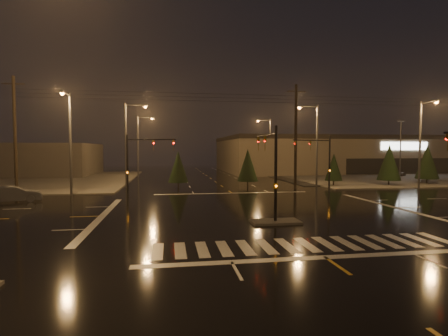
{
  "coord_description": "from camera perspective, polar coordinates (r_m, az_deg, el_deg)",
  "views": [
    {
      "loc": [
        -6.46,
        -24.61,
        4.52
      ],
      "look_at": [
        -1.94,
        4.13,
        3.0
      ],
      "focal_mm": 28.0,
      "sensor_mm": 36.0,
      "label": 1
    }
  ],
  "objects": [
    {
      "name": "ground",
      "position": [
        25.84,
        5.72,
        -7.1
      ],
      "size": [
        140.0,
        140.0,
        0.0
      ],
      "primitive_type": "plane",
      "color": "black",
      "rests_on": "ground"
    },
    {
      "name": "sidewalk_ne",
      "position": [
        65.81,
        24.73,
        -1.17
      ],
      "size": [
        36.0,
        36.0,
        0.12
      ],
      "primitive_type": "cube",
      "color": "#4B4943",
      "rests_on": "ground"
    },
    {
      "name": "sidewalk_nw",
      "position": [
        59.63,
        -32.18,
        -1.76
      ],
      "size": [
        36.0,
        36.0,
        0.12
      ],
      "primitive_type": "cube",
      "color": "#4B4943",
      "rests_on": "ground"
    },
    {
      "name": "median_island",
      "position": [
        22.05,
        8.38,
        -8.68
      ],
      "size": [
        3.0,
        1.6,
        0.15
      ],
      "primitive_type": "cube",
      "color": "#4B4943",
      "rests_on": "ground"
    },
    {
      "name": "crosswalk",
      "position": [
        17.48,
        13.37,
        -12.06
      ],
      "size": [
        15.0,
        2.6,
        0.01
      ],
      "primitive_type": "cube",
      "color": "beige",
      "rests_on": "ground"
    },
    {
      "name": "stop_bar_near",
      "position": [
        15.72,
        16.22,
        -13.83
      ],
      "size": [
        16.0,
        0.5,
        0.01
      ],
      "primitive_type": "cube",
      "color": "beige",
      "rests_on": "ground"
    },
    {
      "name": "stop_bar_far",
      "position": [
        36.47,
        1.33,
        -4.12
      ],
      "size": [
        16.0,
        0.5,
        0.01
      ],
      "primitive_type": "cube",
      "color": "beige",
      "rests_on": "ground"
    },
    {
      "name": "parking_lot",
      "position": [
        67.13,
        29.23,
        -1.21
      ],
      "size": [
        50.0,
        24.0,
        0.08
      ],
      "primitive_type": "cube",
      "color": "black",
      "rests_on": "ground"
    },
    {
      "name": "retail_building",
      "position": [
        81.87,
        21.5,
        2.31
      ],
      "size": [
        60.2,
        28.3,
        7.2
      ],
      "color": "#746853",
      "rests_on": "ground"
    },
    {
      "name": "commercial_block",
      "position": [
        72.48,
        -32.14,
        1.18
      ],
      "size": [
        30.0,
        18.0,
        5.6
      ],
      "primitive_type": "cube",
      "color": "#413C39",
      "rests_on": "ground"
    },
    {
      "name": "signal_mast_median",
      "position": [
        22.5,
        7.75,
        1.0
      ],
      "size": [
        0.25,
        4.59,
        6.0
      ],
      "color": "black",
      "rests_on": "ground"
    },
    {
      "name": "signal_mast_ne",
      "position": [
        38.24,
        15.73,
        1.79
      ],
      "size": [
        4.84,
        1.86,
        6.0
      ],
      "color": "black",
      "rests_on": "ground"
    },
    {
      "name": "signal_mast_nw",
      "position": [
        34.88,
        -13.95,
        1.71
      ],
      "size": [
        4.84,
        1.86,
        6.0
      ],
      "color": "black",
      "rests_on": "ground"
    },
    {
      "name": "streetlight_1",
      "position": [
        42.89,
        -15.32,
        4.6
      ],
      "size": [
        2.77,
        0.32,
        10.0
      ],
      "color": "#38383A",
      "rests_on": "ground"
    },
    {
      "name": "streetlight_2",
      "position": [
        58.81,
        -13.59,
        4.16
      ],
      "size": [
        2.77,
        0.32,
        10.0
      ],
      "color": "#38383A",
      "rests_on": "ground"
    },
    {
      "name": "streetlight_3",
      "position": [
        44.29,
        14.58,
        4.56
      ],
      "size": [
        2.77,
        0.32,
        10.0
      ],
      "color": "#38383A",
      "rests_on": "ground"
    },
    {
      "name": "streetlight_4",
      "position": [
        63.13,
        7.31,
        4.14
      ],
      "size": [
        2.77,
        0.32,
        10.0
      ],
      "color": "#38383A",
      "rests_on": "ground"
    },
    {
      "name": "streetlight_5",
      "position": [
        37.06,
        -23.94,
        4.72
      ],
      "size": [
        0.32,
        2.77,
        10.0
      ],
      "color": "#38383A",
      "rests_on": "ground"
    },
    {
      "name": "streetlight_6",
      "position": [
        45.74,
        29.62,
        4.21
      ],
      "size": [
        0.32,
        2.77,
        10.0
      ],
      "color": "#38383A",
      "rests_on": "ground"
    },
    {
      "name": "utility_pole_0",
      "position": [
        41.65,
        -30.97,
        4.78
      ],
      "size": [
        2.2,
        0.32,
        12.0
      ],
      "color": "black",
      "rests_on": "ground"
    },
    {
      "name": "utility_pole_1",
      "position": [
        41.26,
        11.63,
        5.17
      ],
      "size": [
        2.2,
        0.32,
        12.0
      ],
      "color": "black",
      "rests_on": "ground"
    },
    {
      "name": "conifer_0",
      "position": [
        45.44,
        17.49,
        0.16
      ],
      "size": [
        2.16,
        2.16,
        4.07
      ],
      "color": "black",
      "rests_on": "ground"
    },
    {
      "name": "conifer_1",
      "position": [
        48.71,
        25.36,
        0.85
      ],
      "size": [
        2.87,
        2.87,
        5.19
      ],
      "color": "black",
      "rests_on": "ground"
    },
    {
      "name": "conifer_2",
      "position": [
        53.33,
        30.26,
        0.93
      ],
      "size": [
        2.92,
        2.92,
        5.27
      ],
      "color": "black",
      "rests_on": "ground"
    },
    {
      "name": "conifer_3",
      "position": [
        41.29,
        -7.48,
        0.22
      ],
      "size": [
        2.36,
        2.36,
        4.39
      ],
      "color": "black",
      "rests_on": "ground"
    },
    {
      "name": "conifer_4",
      "position": [
        42.56,
        3.9,
        0.49
      ],
      "size": [
        2.52,
        2.52,
        4.63
      ],
      "color": "black",
      "rests_on": "ground"
    },
    {
      "name": "car_parked",
      "position": [
        65.97,
        25.81,
        -0.62
      ],
      "size": [
        3.5,
        4.39,
        1.4
      ],
      "primitive_type": "imported",
      "rotation": [
        0.0,
        0.0,
        0.53
      ],
      "color": "black",
      "rests_on": "ground"
    },
    {
      "name": "car_crossing",
      "position": [
        35.01,
        -31.09,
        -3.69
      ],
      "size": [
        4.55,
        2.9,
        1.42
      ],
      "primitive_type": "imported",
      "rotation": [
        0.0,
        0.0,
        1.93
      ],
      "color": "slate",
      "rests_on": "ground"
    }
  ]
}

